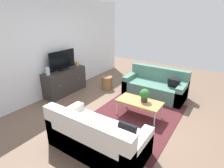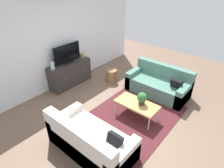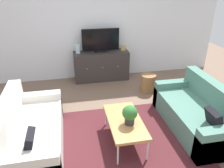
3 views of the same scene
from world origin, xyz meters
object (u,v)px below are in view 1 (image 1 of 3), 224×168
glass_vase (48,71)px  couch_left_side (95,139)px  couch_right_side (156,87)px  potted_plant (145,95)px  coffee_table (139,102)px  flat_screen_tv (62,60)px  mantel_clock (77,63)px  tv_console (65,81)px  wicker_basket (107,83)px

glass_vase → couch_left_side: bearing=-111.7°
couch_right_side → potted_plant: size_ratio=5.60×
coffee_table → flat_screen_tv: (0.02, 2.51, 0.64)m
flat_screen_tv → mantel_clock: (0.57, -0.02, -0.22)m
couch_right_side → mantel_clock: bearing=108.4°
coffee_table → potted_plant: size_ratio=3.33×
flat_screen_tv → mantel_clock: bearing=-2.0°
coffee_table → couch_left_side: bearing=175.5°
tv_console → wicker_basket: bearing=-43.0°
mantel_clock → coffee_table: bearing=-103.2°
couch_left_side → tv_console: couch_left_side is taller
couch_right_side → potted_plant: 1.38m
mantel_clock → flat_screen_tv: bearing=178.0°
tv_console → glass_vase: size_ratio=6.47×
coffee_table → glass_vase: size_ratio=4.88×
coffee_table → tv_console: bearing=89.6°
mantel_clock → potted_plant: bearing=-101.8°
couch_right_side → flat_screen_tv: bearing=119.6°
couch_right_side → flat_screen_tv: 2.85m
glass_vase → wicker_basket: 1.88m
tv_console → mantel_clock: (0.57, 0.00, 0.43)m
wicker_basket → coffee_table: bearing=-121.2°
coffee_table → mantel_clock: 2.59m
couch_left_side → coffee_table: size_ratio=1.68×
couch_right_side → glass_vase: bearing=129.0°
coffee_table → mantel_clock: size_ratio=7.97×
potted_plant → wicker_basket: (0.93, 1.70, -0.38)m
wicker_basket → couch_right_side: bearing=-74.8°
glass_vase → wicker_basket: bearing=-30.3°
couch_right_side → mantel_clock: 2.56m
mantel_clock → wicker_basket: (0.39, -0.89, -0.60)m
coffee_table → wicker_basket: bearing=58.8°
couch_left_side → glass_vase: size_ratio=8.20×
coffee_table → glass_vase: (-0.55, 2.49, 0.47)m
potted_plant → wicker_basket: size_ratio=0.76×
couch_left_side → potted_plant: size_ratio=5.60×
couch_right_side → potted_plant: (-1.33, -0.22, 0.31)m
glass_vase → tv_console: bearing=-0.0°
tv_console → glass_vase: bearing=180.0°
wicker_basket → mantel_clock: bearing=113.5°
coffee_table → flat_screen_tv: size_ratio=1.13×
potted_plant → flat_screen_tv: bearing=90.6°
couch_right_side → mantel_clock: (-0.79, 2.37, 0.53)m
couch_left_side → tv_console: size_ratio=1.27×
couch_right_side → tv_console: (-1.36, 2.37, 0.09)m
tv_console → wicker_basket: size_ratio=3.37×
coffee_table → flat_screen_tv: bearing=89.6°
tv_console → flat_screen_tv: flat_screen_tv is taller
couch_left_side → mantel_clock: size_ratio=13.41×
glass_vase → coffee_table: bearing=-77.5°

